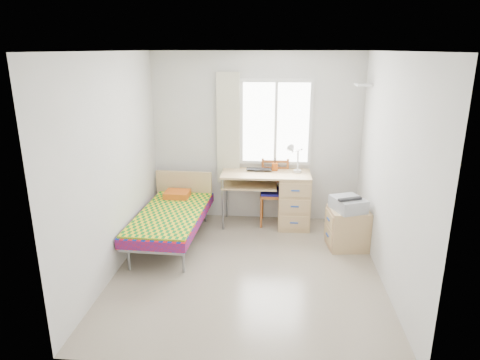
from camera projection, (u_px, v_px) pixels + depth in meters
The scene contains 17 objects.
floor at pixel (248, 269), 5.32m from camera, with size 3.50×3.50×0.00m, color #BCAD93.
ceiling at pixel (249, 51), 4.55m from camera, with size 3.50×3.50×0.00m, color white.
wall_back at pixel (256, 138), 6.60m from camera, with size 3.20×3.20×0.00m, color silver.
wall_left at pixel (114, 165), 5.07m from camera, with size 3.50×3.50×0.00m, color silver.
wall_right at pixel (390, 172), 4.80m from camera, with size 3.50×3.50×0.00m, color silver.
window at pixel (276, 123), 6.48m from camera, with size 1.10×0.04×1.30m.
curtain at pixel (228, 129), 6.52m from camera, with size 0.35×0.05×1.70m, color beige.
floating_shelf at pixel (363, 85), 5.89m from camera, with size 0.20×0.32×0.03m, color white.
bed at pixel (172, 215), 5.99m from camera, with size 0.93×1.87×0.80m.
desk at pixel (289, 198), 6.52m from camera, with size 1.34×0.62×0.83m.
chair at pixel (275, 188), 6.60m from camera, with size 0.44×0.44×1.01m.
cabinet at pixel (347, 228), 5.83m from camera, with size 0.57×0.52×0.56m.
printer at pixel (348, 204), 5.68m from camera, with size 0.50×0.53×0.18m.
laptop at pixel (259, 171), 6.49m from camera, with size 0.38×0.25×0.03m, color black.
pen_cup at pixel (275, 167), 6.55m from camera, with size 0.09×0.09×0.11m, color orange.
task_lamp at pixel (294, 155), 6.28m from camera, with size 0.24×0.34×0.46m.
book at pixel (253, 188), 6.50m from camera, with size 0.19×0.26×0.02m, color gray.
Camera 1 is at (0.32, -4.74, 2.63)m, focal length 32.00 mm.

